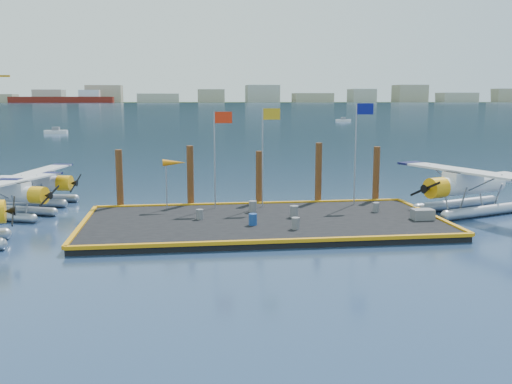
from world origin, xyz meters
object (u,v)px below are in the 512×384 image
Objects in this scene: seaplane_c at (34,185)px; piling_4 at (376,176)px; flagpole_red at (218,144)px; crate at (423,214)px; piling_2 at (259,180)px; drum_4 at (376,207)px; flagpole_blue at (359,138)px; windsock at (174,164)px; drum_1 at (296,223)px; piling_0 at (120,181)px; drum_0 at (200,214)px; piling_3 at (318,175)px; piling_1 at (190,178)px; seaplane_b at (8,196)px; drum_3 at (253,219)px; seaplane_d at (467,188)px; flagpole_yellow at (266,142)px; drum_2 at (294,212)px; drum_5 at (253,207)px.

seaplane_c is 2.18× the size of piling_4.
seaplane_c is 1.45× the size of flagpole_red.
piling_2 is (-8.50, 6.58, 1.20)m from crate.
drum_4 is 0.09× the size of flagpole_blue.
windsock is at bearing 160.46° from crate.
drum_1 is 12.76m from piling_0.
drum_0 is 9.54m from piling_3.
drum_4 is 0.15× the size of piling_2.
drum_0 is 1.02× the size of drum_4.
windsock is at bearing -122.66° from piling_1.
crate is (24.08, -5.66, -0.63)m from seaplane_b.
seaplane_c is 13.81m from drum_0.
piling_3 is (8.08, 4.86, 1.46)m from drum_0.
drum_0 is 3.40m from drum_3.
flagpole_blue is at bearing 17.59° from drum_0.
seaplane_d is 13.08m from flagpole_yellow.
drum_0 is at bearing -66.03° from windsock.
piling_0 is (-4.92, 4.86, 1.31)m from drum_0.
drum_3 is 8.32m from drum_4.
drum_2 reaches higher than drum_1.
drum_3 is 7.15m from windsock.
flagpole_blue is at bearing -0.00° from flagpole_red.
seaplane_c is at bearing 157.06° from crate.
drum_1 is at bearing -83.91° from piling_2.
drum_1 is 0.10× the size of flagpole_blue.
drum_5 is 8.22m from flagpole_blue.
seaplane_b is at bearing 166.24° from drum_2.
drum_5 is (-2.18, 1.82, 0.00)m from drum_2.
crate is 0.28× the size of piling_1.
piling_4 is (-0.50, 6.58, 1.30)m from crate.
drum_1 is 5.05m from drum_5.
drum_4 is 5.07m from piling_3.
piling_2 is at bearing 105.00° from drum_2.
piling_4 is (9.27, 6.77, 1.28)m from drum_3.
seaplane_b is 1.35× the size of flagpole_yellow.
drum_4 is at bearing -11.59° from windsock.
seaplane_b is 0.81× the size of seaplane_d.
seaplane_c is at bearing 143.67° from drum_3.
drum_4 is 11.93m from piling_1.
flagpole_yellow is 1.63× the size of piling_2.
windsock is (-12.14, 2.49, 2.55)m from drum_4.
windsock is 9.72m from piling_3.
drum_3 is 0.16× the size of piling_0.
drum_1 is 2.45m from drum_3.
piling_0 is 0.93× the size of piling_3.
piling_1 is at bearing 84.00° from seaplane_c.
seaplane_b is at bearing 176.09° from windsock.
seaplane_d is at bearing 37.10° from crate.
flagpole_blue is (7.02, 1.64, 3.94)m from drum_5.
seaplane_d is 3.31× the size of windsock.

